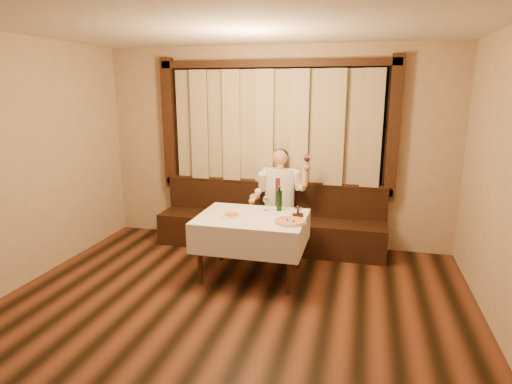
% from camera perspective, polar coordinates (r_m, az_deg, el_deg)
% --- Properties ---
extents(room, '(5.01, 6.01, 2.81)m').
position_cam_1_polar(room, '(4.19, -3.15, 3.74)').
color(room, black).
rests_on(room, ground).
extents(banquette, '(3.20, 0.61, 0.94)m').
position_cam_1_polar(banquette, '(6.13, 1.91, -4.51)').
color(banquette, black).
rests_on(banquette, ground).
extents(dining_table, '(1.27, 0.97, 0.76)m').
position_cam_1_polar(dining_table, '(5.08, -0.56, -4.35)').
color(dining_table, black).
rests_on(dining_table, ground).
extents(pizza, '(0.36, 0.36, 0.04)m').
position_cam_1_polar(pizza, '(4.80, 4.54, -3.95)').
color(pizza, white).
rests_on(pizza, dining_table).
extents(pasta_red, '(0.25, 0.25, 0.09)m').
position_cam_1_polar(pasta_red, '(5.03, -3.23, -2.87)').
color(pasta_red, white).
rests_on(pasta_red, dining_table).
extents(pasta_cream, '(0.23, 0.23, 0.08)m').
position_cam_1_polar(pasta_cream, '(5.05, -3.13, -2.84)').
color(pasta_cream, white).
rests_on(pasta_cream, dining_table).
extents(green_bottle, '(0.07, 0.07, 0.31)m').
position_cam_1_polar(green_bottle, '(5.24, 3.12, -1.10)').
color(green_bottle, '#0D3E15').
rests_on(green_bottle, dining_table).
extents(table_wine_glass, '(0.07, 0.07, 0.18)m').
position_cam_1_polar(table_wine_glass, '(5.24, 1.27, -1.07)').
color(table_wine_glass, white).
rests_on(table_wine_glass, dining_table).
extents(cruet_caddy, '(0.13, 0.10, 0.13)m').
position_cam_1_polar(cruet_caddy, '(5.02, 5.59, -2.81)').
color(cruet_caddy, black).
rests_on(cruet_caddy, dining_table).
extents(seated_man, '(0.78, 0.58, 1.42)m').
position_cam_1_polar(seated_man, '(5.88, 3.09, -0.12)').
color(seated_man, black).
rests_on(seated_man, ground).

